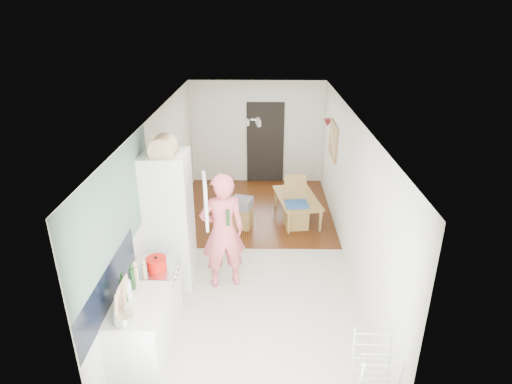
{
  "coord_description": "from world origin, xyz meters",
  "views": [
    {
      "loc": [
        0.15,
        -6.53,
        4.08
      ],
      "look_at": [
        0.03,
        0.2,
        1.13
      ],
      "focal_mm": 30.0,
      "sensor_mm": 36.0,
      "label": 1
    }
  ],
  "objects_px": {
    "dining_table": "(298,210)",
    "person": "(222,222)",
    "drying_rack": "(374,371)",
    "dining_chair": "(297,203)",
    "stool": "(243,217)"
  },
  "relations": [
    {
      "from": "dining_chair",
      "to": "drying_rack",
      "type": "relative_size",
      "value": 1.28
    },
    {
      "from": "person",
      "to": "drying_rack",
      "type": "xyz_separation_m",
      "value": [
        1.83,
        -2.15,
        -0.71
      ]
    },
    {
      "from": "person",
      "to": "dining_chair",
      "type": "bearing_deg",
      "value": -139.13
    },
    {
      "from": "person",
      "to": "drying_rack",
      "type": "distance_m",
      "value": 2.91
    },
    {
      "from": "stool",
      "to": "drying_rack",
      "type": "xyz_separation_m",
      "value": [
        1.63,
        -4.04,
        0.18
      ]
    },
    {
      "from": "dining_chair",
      "to": "dining_table",
      "type": "bearing_deg",
      "value": 72.98
    },
    {
      "from": "dining_table",
      "to": "person",
      "type": "bearing_deg",
      "value": 139.63
    },
    {
      "from": "stool",
      "to": "drying_rack",
      "type": "height_order",
      "value": "drying_rack"
    },
    {
      "from": "person",
      "to": "stool",
      "type": "distance_m",
      "value": 2.09
    },
    {
      "from": "person",
      "to": "dining_table",
      "type": "bearing_deg",
      "value": -136.07
    },
    {
      "from": "dining_table",
      "to": "drying_rack",
      "type": "distance_m",
      "value": 4.48
    },
    {
      "from": "person",
      "to": "stool",
      "type": "relative_size",
      "value": 4.95
    },
    {
      "from": "stool",
      "to": "dining_chair",
      "type": "bearing_deg",
      "value": 2.7
    },
    {
      "from": "drying_rack",
      "to": "person",
      "type": "bearing_deg",
      "value": 133.04
    },
    {
      "from": "stool",
      "to": "drying_rack",
      "type": "distance_m",
      "value": 4.36
    }
  ]
}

